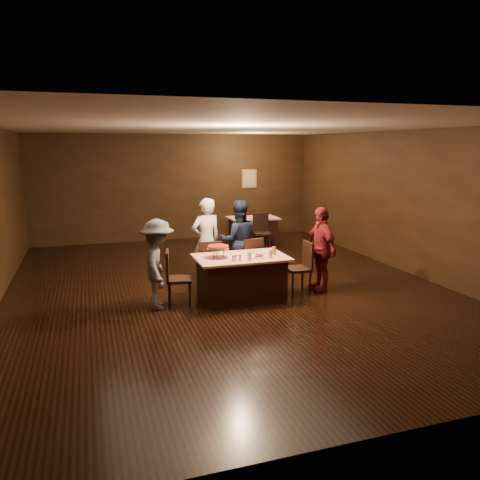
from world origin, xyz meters
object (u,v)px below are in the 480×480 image
object	(u,v)px
chair_back_near	(262,232)
diner_navy_hoodie	(238,240)
plate_empty	(267,252)
chair_far_right	(249,261)
main_table	(241,278)
chair_end_right	(298,268)
chair_back_far	(246,225)
chair_far_left	(208,264)
diner_red_shirt	(321,249)
glass_front_right	(270,254)
diner_white_jacket	(206,240)
diner_grey_knit	(158,264)
glass_amber	(274,251)
pizza_stand	(218,247)
back_table	(253,231)
glass_front_left	(249,256)
chair_end_left	(179,278)

from	to	relation	value
chair_back_near	diner_navy_hoodie	size ratio (longest dim) A/B	0.58
chair_back_near	plate_empty	distance (m)	3.60
chair_far_right	chair_back_near	distance (m)	3.09
main_table	chair_far_right	distance (m)	0.85
chair_end_right	chair_back_far	distance (m)	4.88
chair_far_left	diner_red_shirt	size ratio (longest dim) A/B	0.60
chair_back_near	diner_navy_hoodie	xyz separation A→B (m)	(-1.41, -2.38, 0.34)
chair_far_right	diner_red_shirt	size ratio (longest dim) A/B	0.60
diner_red_shirt	glass_front_right	bearing A→B (deg)	-78.54
diner_navy_hoodie	diner_white_jacket	bearing A→B (deg)	-0.87
chair_back_far	diner_red_shirt	world-z (taller)	diner_red_shirt
diner_grey_knit	glass_amber	size ratio (longest dim) A/B	10.72
diner_grey_knit	pizza_stand	size ratio (longest dim) A/B	3.95
diner_navy_hoodie	pizza_stand	xyz separation A→B (m)	(-0.72, -1.10, 0.14)
main_table	chair_back_near	bearing A→B (deg)	63.93
pizza_stand	back_table	bearing A→B (deg)	63.03
back_table	glass_front_left	size ratio (longest dim) A/B	9.29
chair_back_far	glass_front_left	world-z (taller)	chair_back_far
back_table	diner_navy_hoodie	world-z (taller)	diner_navy_hoodie
chair_far_left	plate_empty	distance (m)	1.16
glass_amber	chair_end_left	bearing A→B (deg)	178.32
chair_end_right	glass_front_left	xyz separation A→B (m)	(-1.05, -0.30, 0.37)
chair_end_right	chair_end_left	bearing A→B (deg)	-88.50
main_table	back_table	distance (m)	4.58
back_table	diner_grey_knit	world-z (taller)	diner_grey_knit
chair_far_left	diner_white_jacket	bearing A→B (deg)	-96.42
chair_end_right	glass_front_right	size ratio (longest dim) A/B	6.79
chair_far_left	back_table	bearing A→B (deg)	-117.80
main_table	diner_grey_knit	distance (m)	1.50
diner_red_shirt	plate_empty	distance (m)	1.03
chair_far_left	plate_empty	xyz separation A→B (m)	(0.95, -0.60, 0.30)
chair_back_near	diner_navy_hoodie	distance (m)	2.79
chair_back_near	diner_red_shirt	bearing A→B (deg)	-83.55
plate_empty	chair_end_right	bearing A→B (deg)	-15.26
main_table	diner_navy_hoodie	world-z (taller)	diner_navy_hoodie
pizza_stand	plate_empty	size ratio (longest dim) A/B	1.52
back_table	glass_amber	xyz separation A→B (m)	(-1.13, -4.29, 0.46)
chair_far_left	pizza_stand	xyz separation A→B (m)	(0.00, -0.70, 0.48)
chair_back_near	glass_front_right	bearing A→B (deg)	-99.63
back_table	diner_red_shirt	bearing A→B (deg)	-92.17
diner_white_jacket	diner_red_shirt	xyz separation A→B (m)	(1.88, -1.21, -0.05)
chair_far_right	glass_amber	distance (m)	0.90
diner_white_jacket	diner_navy_hoodie	bearing A→B (deg)	159.29
chair_far_left	diner_navy_hoodie	xyz separation A→B (m)	(0.72, 0.40, 0.34)
chair_end_left	glass_front_right	size ratio (longest dim) A/B	6.79
glass_front_right	chair_back_near	bearing A→B (deg)	71.31
chair_back_far	diner_grey_knit	distance (m)	5.82
main_table	chair_back_near	size ratio (longest dim) A/B	1.68
chair_far_right	chair_end_right	distance (m)	1.03
pizza_stand	chair_back_far	bearing A→B (deg)	66.00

